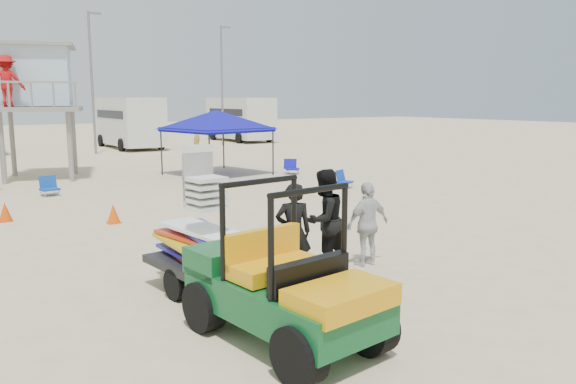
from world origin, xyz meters
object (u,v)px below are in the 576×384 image
utility_cart (284,272)px  lifeguard_tower (32,81)px  surf_trailer (206,241)px  canopy_blue (216,113)px  man_left (293,232)px

utility_cart → lifeguard_tower: lifeguard_tower is taller
utility_cart → surf_trailer: surf_trailer is taller
canopy_blue → man_left: bearing=-111.1°
utility_cart → canopy_blue: canopy_blue is taller
surf_trailer → man_left: size_ratio=1.47×
lifeguard_tower → canopy_blue: bearing=-25.0°
lifeguard_tower → surf_trailer: bearing=-90.8°
utility_cart → surf_trailer: 2.34m
utility_cart → lifeguard_tower: 18.55m
surf_trailer → man_left: bearing=-11.2°
surf_trailer → lifeguard_tower: 16.26m
man_left → canopy_blue: size_ratio=0.43×
surf_trailer → lifeguard_tower: lifeguard_tower is taller
utility_cart → man_left: size_ratio=1.65×
utility_cart → lifeguard_tower: (0.22, 18.33, 2.88)m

